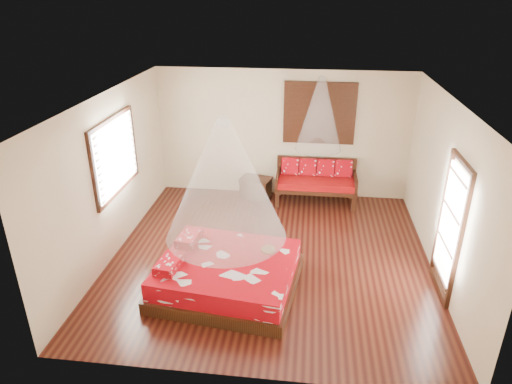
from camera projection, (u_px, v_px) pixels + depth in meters
The scene contains 10 objects.
room at pixel (271, 184), 7.47m from camera, with size 5.54×5.54×2.84m.
bed at pixel (227, 274), 7.12m from camera, with size 2.32×2.14×0.64m.
daybed at pixel (316, 180), 9.90m from camera, with size 1.74×0.77×0.94m.
storage_chest at pixel (256, 187), 10.23m from camera, with size 0.75×0.62×0.45m.
shutter_panel at pixel (320, 113), 9.63m from camera, with size 1.52×0.06×1.32m.
window_left at pixel (116, 156), 7.82m from camera, with size 0.10×1.74×1.34m.
glazed_door at pixel (450, 229), 6.76m from camera, with size 0.08×1.02×2.16m.
wine_tray at pixel (268, 248), 7.27m from camera, with size 0.23×0.23×0.19m.
mosquito_net_main at pixel (225, 180), 6.46m from camera, with size 1.78×1.78×1.80m, color white.
mosquito_net_daybed at pixel (320, 114), 9.17m from camera, with size 0.95×0.95×1.50m, color white.
Camera 1 is at (0.58, -6.84, 4.35)m, focal length 32.00 mm.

